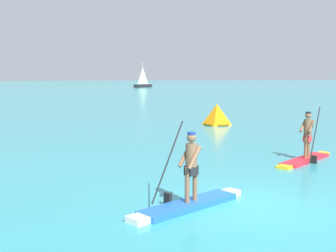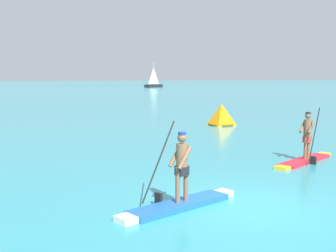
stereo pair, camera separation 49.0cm
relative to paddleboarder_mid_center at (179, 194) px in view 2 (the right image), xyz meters
name	(u,v)px [view 2 (the right image)]	position (x,y,z in m)	size (l,w,h in m)	color
ground	(247,206)	(1.53, -0.28, -0.33)	(440.00, 440.00, 0.00)	teal
paddleboarder_mid_center	(179,194)	(0.00, 0.00, 0.00)	(3.16, 1.81, 1.95)	blue
paddleboarder_far_right	(306,151)	(5.72, 3.85, 0.04)	(3.24, 2.23, 1.95)	red
race_marker_buoy	(221,116)	(7.09, 14.86, 0.24)	(1.80, 1.80, 1.27)	orange
sailboat_right_horizon	(154,85)	(21.45, 93.22, 0.35)	(5.14, 4.52, 6.02)	black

